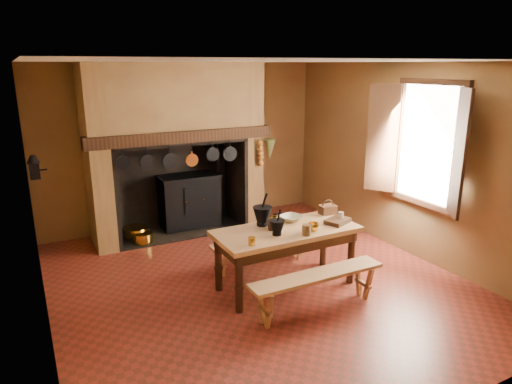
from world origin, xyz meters
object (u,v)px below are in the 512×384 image
(bench_front, at_px, (317,283))
(wicker_basket, at_px, (328,209))
(coffee_grinder, at_px, (274,223))
(iron_range, at_px, (190,200))
(work_table, at_px, (286,238))
(mixing_bowl, at_px, (291,218))

(bench_front, height_order, wicker_basket, wicker_basket)
(bench_front, xyz_separation_m, coffee_grinder, (-0.14, 0.76, 0.51))
(wicker_basket, bearing_deg, iron_range, 118.97)
(iron_range, relative_size, coffee_grinder, 7.65)
(work_table, relative_size, wicker_basket, 7.91)
(wicker_basket, bearing_deg, coffee_grinder, -165.07)
(work_table, relative_size, mixing_bowl, 6.38)
(iron_range, distance_m, work_table, 2.73)
(mixing_bowl, bearing_deg, bench_front, -103.10)
(coffee_grinder, bearing_deg, work_table, -4.69)
(work_table, bearing_deg, coffee_grinder, 154.67)
(iron_range, xyz_separation_m, work_table, (0.32, -2.70, 0.18))
(work_table, bearing_deg, wicker_basket, 16.91)
(wicker_basket, bearing_deg, mixing_bowl, -174.66)
(work_table, distance_m, wicker_basket, 0.86)
(work_table, height_order, mixing_bowl, mixing_bowl)
(coffee_grinder, bearing_deg, bench_front, -58.58)
(iron_range, xyz_separation_m, mixing_bowl, (0.53, -2.47, 0.34))
(work_table, xyz_separation_m, mixing_bowl, (0.22, 0.24, 0.16))
(work_table, bearing_deg, mixing_bowl, 47.49)
(bench_front, xyz_separation_m, mixing_bowl, (0.22, 0.93, 0.47))
(iron_range, relative_size, bench_front, 0.95)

